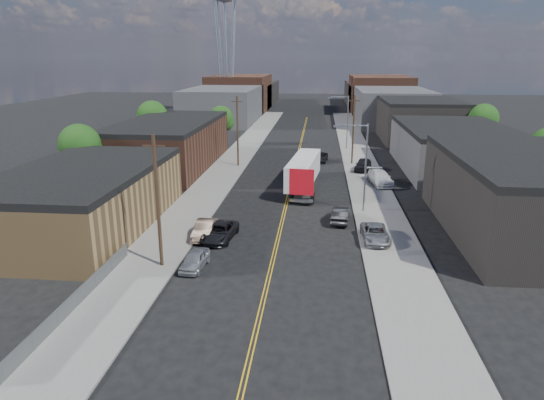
% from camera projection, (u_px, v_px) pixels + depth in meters
% --- Properties ---
extents(ground, '(260.00, 260.00, 0.00)m').
position_uv_depth(ground, '(299.00, 149.00, 83.46)').
color(ground, black).
rests_on(ground, ground).
extents(centerline, '(0.32, 120.00, 0.01)m').
position_uv_depth(centerline, '(295.00, 168.00, 69.14)').
color(centerline, gold).
rests_on(centerline, ground).
extents(sidewalk_left, '(5.00, 140.00, 0.15)m').
position_uv_depth(sidewalk_left, '(229.00, 166.00, 70.01)').
color(sidewalk_left, slate).
rests_on(sidewalk_left, ground).
extents(sidewalk_right, '(5.00, 140.00, 0.15)m').
position_uv_depth(sidewalk_right, '(362.00, 168.00, 68.23)').
color(sidewalk_right, slate).
rests_on(sidewalk_right, ground).
extents(warehouse_tan, '(12.00, 22.00, 5.60)m').
position_uv_depth(warehouse_tan, '(83.00, 198.00, 44.27)').
color(warehouse_tan, olive).
rests_on(warehouse_tan, ground).
extents(warehouse_brown, '(12.00, 26.00, 6.60)m').
position_uv_depth(warehouse_brown, '(169.00, 144.00, 68.93)').
color(warehouse_brown, '#4A291D').
rests_on(warehouse_brown, ground).
extents(industrial_right_a, '(14.00, 22.00, 7.10)m').
position_uv_depth(industrial_right_a, '(532.00, 196.00, 42.22)').
color(industrial_right_a, black).
rests_on(industrial_right_a, ground).
extents(industrial_right_b, '(14.00, 24.00, 6.10)m').
position_uv_depth(industrial_right_b, '(454.00, 148.00, 67.17)').
color(industrial_right_b, '#39393B').
rests_on(industrial_right_b, ground).
extents(industrial_right_c, '(14.00, 22.00, 7.60)m').
position_uv_depth(industrial_right_c, '(419.00, 119.00, 91.77)').
color(industrial_right_c, black).
rests_on(industrial_right_c, ground).
extents(skyline_left_a, '(16.00, 30.00, 8.00)m').
position_uv_depth(skyline_left_a, '(224.00, 105.00, 117.59)').
color(skyline_left_a, '#39393B').
rests_on(skyline_left_a, ground).
extents(skyline_right_a, '(16.00, 30.00, 8.00)m').
position_uv_depth(skyline_right_a, '(391.00, 106.00, 113.85)').
color(skyline_right_a, '#39393B').
rests_on(skyline_right_a, ground).
extents(skyline_left_b, '(16.00, 26.00, 10.00)m').
position_uv_depth(skyline_left_b, '(240.00, 93.00, 141.16)').
color(skyline_left_b, '#4A291D').
rests_on(skyline_left_b, ground).
extents(skyline_right_b, '(16.00, 26.00, 10.00)m').
position_uv_depth(skyline_right_b, '(379.00, 94.00, 137.42)').
color(skyline_right_b, '#4A291D').
rests_on(skyline_right_b, ground).
extents(skyline_left_c, '(16.00, 40.00, 7.00)m').
position_uv_depth(skyline_left_c, '(250.00, 93.00, 160.67)').
color(skyline_left_c, black).
rests_on(skyline_left_c, ground).
extents(skyline_right_c, '(16.00, 40.00, 7.00)m').
position_uv_depth(skyline_right_c, '(372.00, 94.00, 156.93)').
color(skyline_right_c, black).
rests_on(skyline_right_c, ground).
extents(streetlight_near, '(3.39, 0.25, 9.00)m').
position_uv_depth(streetlight_near, '(362.00, 161.00, 47.84)').
color(streetlight_near, gray).
rests_on(streetlight_near, ground).
extents(streetlight_far, '(3.39, 0.25, 9.00)m').
position_uv_depth(streetlight_far, '(345.00, 118.00, 81.23)').
color(streetlight_far, gray).
rests_on(streetlight_far, ground).
extents(utility_pole_left_near, '(1.60, 0.26, 10.00)m').
position_uv_depth(utility_pole_left_near, '(158.00, 201.00, 35.05)').
color(utility_pole_left_near, black).
rests_on(utility_pole_left_near, ground).
extents(utility_pole_left_far, '(1.60, 0.26, 10.00)m').
position_uv_depth(utility_pole_left_far, '(238.00, 131.00, 68.45)').
color(utility_pole_left_far, black).
rests_on(utility_pole_left_far, ground).
extents(utility_pole_right, '(1.60, 0.26, 10.00)m').
position_uv_depth(utility_pole_right, '(353.00, 129.00, 69.78)').
color(utility_pole_right, black).
rests_on(utility_pole_right, ground).
extents(chainlink_fence, '(0.05, 16.00, 1.22)m').
position_uv_depth(chainlink_fence, '(78.00, 298.00, 30.43)').
color(chainlink_fence, slate).
rests_on(chainlink_fence, ground).
extents(tree_left_near, '(4.85, 4.76, 7.91)m').
position_uv_depth(tree_left_near, '(81.00, 148.00, 55.60)').
color(tree_left_near, black).
rests_on(tree_left_near, ground).
extents(tree_left_mid, '(5.10, 5.04, 8.37)m').
position_uv_depth(tree_left_mid, '(153.00, 118.00, 79.37)').
color(tree_left_mid, black).
rests_on(tree_left_mid, ground).
extents(tree_left_far, '(4.35, 4.20, 6.97)m').
position_uv_depth(tree_left_far, '(221.00, 119.00, 85.37)').
color(tree_left_far, black).
rests_on(tree_left_far, ground).
extents(tree_right_far, '(4.85, 4.76, 7.91)m').
position_uv_depth(tree_right_far, '(484.00, 121.00, 79.18)').
color(tree_right_far, black).
rests_on(tree_right_far, ground).
extents(semi_truck, '(3.83, 15.45, 3.98)m').
position_uv_depth(semi_truck, '(304.00, 169.00, 57.98)').
color(semi_truck, silver).
rests_on(semi_truck, ground).
extents(car_left_a, '(1.85, 3.93, 1.30)m').
position_uv_depth(car_left_a, '(195.00, 260.00, 36.09)').
color(car_left_a, '#BABDC0').
rests_on(car_left_a, ground).
extents(car_left_b, '(1.66, 4.52, 1.48)m').
position_uv_depth(car_left_b, '(205.00, 229.00, 42.22)').
color(car_left_b, '#8A6E5A').
rests_on(car_left_b, ground).
extents(car_left_c, '(2.86, 5.31, 1.42)m').
position_uv_depth(car_left_c, '(220.00, 232.00, 41.74)').
color(car_left_c, black).
rests_on(car_left_c, ground).
extents(car_right_oncoming, '(1.98, 4.60, 1.47)m').
position_uv_depth(car_right_oncoming, '(340.00, 215.00, 46.21)').
color(car_right_oncoming, black).
rests_on(car_right_oncoming, ground).
extents(car_right_lot_a, '(2.36, 4.80, 1.31)m').
position_uv_depth(car_right_lot_a, '(375.00, 233.00, 41.07)').
color(car_right_lot_a, '#9EA1A3').
rests_on(car_right_lot_a, sidewalk_right).
extents(car_right_lot_b, '(3.17, 5.93, 1.64)m').
position_uv_depth(car_right_lot_b, '(380.00, 178.00, 59.26)').
color(car_right_lot_b, silver).
rests_on(car_right_lot_b, sidewalk_right).
extents(car_right_lot_c, '(2.94, 5.06, 1.62)m').
position_uv_depth(car_right_lot_c, '(363.00, 165.00, 66.59)').
color(car_right_lot_c, black).
rests_on(car_right_lot_c, sidewalk_right).
extents(car_ahead_truck, '(2.77, 5.05, 1.34)m').
position_uv_depth(car_ahead_truck, '(319.00, 157.00, 72.86)').
color(car_ahead_truck, black).
rests_on(car_ahead_truck, ground).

